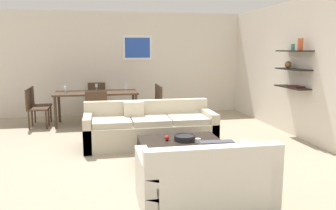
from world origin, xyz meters
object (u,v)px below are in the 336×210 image
object	(u,v)px
dining_chair_right_far	(153,100)
dining_chair_head	(97,98)
loveseat_white	(204,181)
dining_chair_left_near	(34,105)
dining_chair_foot	(97,108)
sofa_beige	(150,129)
coffee_table	(181,154)
wine_glass_left_near	(65,88)
candle_jar	(198,141)
decorative_bowl	(185,138)
dining_chair_right_near	(155,102)
wine_glass_right_far	(126,86)
wine_glass_left_far	(65,88)
apple_on_coffee_table	(167,138)
dining_chair_left_far	(37,103)
dining_table	(96,95)
wine_glass_head	(96,86)

from	to	relation	value
dining_chair_right_far	dining_chair_head	world-z (taller)	same
loveseat_white	dining_chair_left_near	world-z (taller)	dining_chair_left_near
dining_chair_head	dining_chair_foot	size ratio (longest dim) A/B	1.00
sofa_beige	dining_chair_left_near	bearing A→B (deg)	141.15
coffee_table	wine_glass_left_near	size ratio (longest dim) A/B	7.91
loveseat_white	candle_jar	distance (m)	1.26
wine_glass_left_near	dining_chair_right_far	bearing A→B (deg)	8.15
decorative_bowl	dining_chair_right_near	world-z (taller)	dining_chair_right_near
decorative_bowl	dining_chair_left_near	size ratio (longest dim) A/B	0.37
sofa_beige	decorative_bowl	world-z (taller)	sofa_beige
candle_jar	wine_glass_right_far	size ratio (longest dim) A/B	0.51
dining_chair_right_near	dining_chair_foot	distance (m)	1.50
dining_chair_left_near	wine_glass_left_near	world-z (taller)	wine_glass_left_near
decorative_bowl	wine_glass_left_near	bearing A→B (deg)	122.56
sofa_beige	dining_chair_foot	size ratio (longest dim) A/B	2.66
wine_glass_left_far	wine_glass_left_near	world-z (taller)	wine_glass_left_near
decorative_bowl	apple_on_coffee_table	distance (m)	0.27
dining_chair_foot	wine_glass_right_far	distance (m)	1.22
dining_chair_right_far	wine_glass_left_near	bearing A→B (deg)	-171.85
decorative_bowl	dining_chair_left_far	bearing A→B (deg)	127.79
sofa_beige	wine_glass_right_far	xyz separation A→B (m)	(-0.25, 2.15, 0.57)
candle_jar	decorative_bowl	bearing A→B (deg)	133.19
dining_chair_right_far	dining_chair_head	distance (m)	1.50
decorative_bowl	dining_chair_left_near	distance (m)	4.06
dining_chair_head	candle_jar	bearing A→B (deg)	-70.94
dining_chair_right_near	wine_glass_left_near	distance (m)	2.09
coffee_table	dining_chair_right_far	size ratio (longest dim) A/B	1.39
dining_chair_head	dining_table	bearing A→B (deg)	-90.00
apple_on_coffee_table	dining_chair_left_far	xyz separation A→B (m)	(-2.40, 3.39, 0.09)
wine_glass_left_far	dining_chair_right_far	bearing A→B (deg)	2.38
loveseat_white	candle_jar	world-z (taller)	loveseat_white
coffee_table	dining_chair_right_near	xyz separation A→B (m)	(0.11, 3.11, 0.31)
dining_chair_foot	dining_chair_left_far	bearing A→B (deg)	143.09
dining_chair_right_far	wine_glass_head	distance (m)	1.41
wine_glass_head	dining_table	bearing A→B (deg)	-90.00
dining_chair_right_far	wine_glass_left_near	world-z (taller)	wine_glass_left_near
wine_glass_left_far	coffee_table	bearing A→B (deg)	-60.27
dining_chair_head	wine_glass_left_near	world-z (taller)	wine_glass_left_near
sofa_beige	candle_jar	xyz separation A→B (m)	(0.52, -1.37, 0.12)
apple_on_coffee_table	dining_chair_left_near	distance (m)	3.85
coffee_table	wine_glass_left_near	xyz separation A→B (m)	(-1.95, 3.20, 0.67)
candle_jar	wine_glass_left_near	size ratio (longest dim) A/B	0.55
loveseat_white	wine_glass_right_far	xyz separation A→B (m)	(-0.49, 4.74, 0.57)
dining_chair_foot	wine_glass_head	xyz separation A→B (m)	(-0.00, 1.19, 0.35)
dining_chair_left_far	dining_chair_foot	xyz separation A→B (m)	(1.36, -1.02, 0.00)
decorative_bowl	dining_table	world-z (taller)	dining_table
dining_chair_left_far	wine_glass_left_far	size ratio (longest dim) A/B	5.92
wine_glass_head	wine_glass_right_far	size ratio (longest dim) A/B	0.96
candle_jar	wine_glass_head	distance (m)	4.08
decorative_bowl	dining_chair_right_near	xyz separation A→B (m)	(0.05, 3.06, 0.08)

